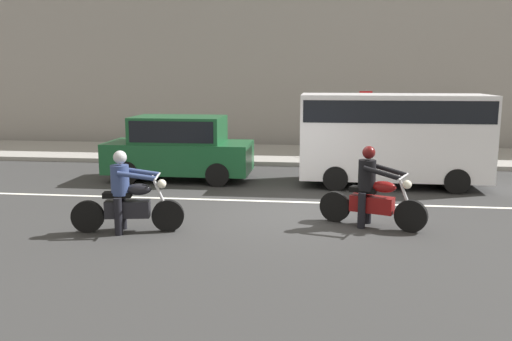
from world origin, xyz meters
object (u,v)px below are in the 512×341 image
Objects in this scene: parked_van_white at (393,133)px; parked_hatchback_forest_green at (179,147)px; motorcycle_with_rider_denim_blue at (127,199)px; pedestrian_bystander at (443,126)px; motorcycle_with_rider_black_leather at (372,194)px; street_sign_post at (365,116)px.

parked_van_white is 1.20× the size of parked_hatchback_forest_green.
parked_van_white reaches higher than motorcycle_with_rider_denim_blue.
parked_hatchback_forest_green is at bearing 94.07° from motorcycle_with_rider_denim_blue.
pedestrian_bystander is at bearing 31.36° from parked_hatchback_forest_green.
parked_van_white is 2.80× the size of pedestrian_bystander.
motorcycle_with_rider_black_leather is 9.72m from pedestrian_bystander.
pedestrian_bystander is at bearing 70.61° from motorcycle_with_rider_black_leather.
pedestrian_bystander reaches higher than parked_hatchback_forest_green.
motorcycle_with_rider_black_leather is at bearing -39.88° from parked_hatchback_forest_green.
motorcycle_with_rider_denim_blue is 4.71m from motorcycle_with_rider_black_leather.
motorcycle_with_rider_black_leather is 0.42× the size of parked_van_white.
street_sign_post is (5.09, 9.58, 0.89)m from motorcycle_with_rider_denim_blue.
motorcycle_with_rider_black_leather is (4.61, 0.94, 0.01)m from motorcycle_with_rider_denim_blue.
motorcycle_with_rider_denim_blue is at bearing -85.93° from parked_hatchback_forest_green.
street_sign_post is (0.48, 8.63, 0.88)m from motorcycle_with_rider_black_leather.
motorcycle_with_rider_denim_blue is 0.52× the size of parked_hatchback_forest_green.
street_sign_post is 2.82m from pedestrian_bystander.
parked_van_white is at bearing -84.97° from street_sign_post.
parked_hatchback_forest_green is (-4.98, 4.16, 0.29)m from motorcycle_with_rider_black_leather.
motorcycle_with_rider_denim_blue is 5.12m from parked_hatchback_forest_green.
pedestrian_bystander is (8.20, 5.00, 0.22)m from parked_hatchback_forest_green.
parked_van_white reaches higher than street_sign_post.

